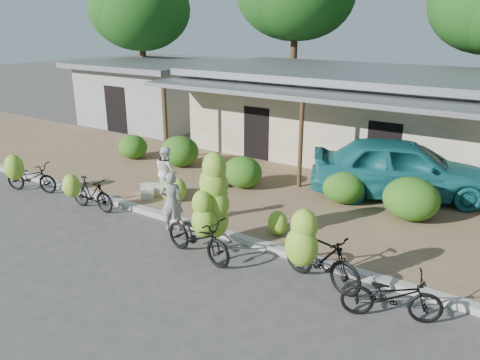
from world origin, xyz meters
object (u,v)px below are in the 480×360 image
Objects in this scene: bystander at (166,171)px; bike_far_left at (28,175)px; tree_back_left at (139,7)px; bike_far_right at (392,296)px; sack_far at (147,191)px; bike_right at (317,253)px; bike_center at (205,218)px; bike_left at (88,192)px; vendor at (172,202)px; sack_near at (162,189)px; teal_van at (401,168)px.

bike_far_left is at bearing 53.50° from bystander.
bike_far_right is (18.17, -12.18, -5.33)m from tree_back_left.
bike_right is at bearing -14.81° from sack_far.
bike_right is (2.71, 0.10, -0.14)m from bike_center.
bike_far_left is 2.75m from bike_left.
tree_back_left is 15.54m from sack_far.
bike_center is 1.52× the size of vendor.
tree_back_left is 9.31× the size of sack_near.
bike_right reaches higher than sack_near.
vendor is (-4.22, 0.44, 0.03)m from bike_right.
sack_near is at bearing 99.08° from teal_van.
tree_back_left is 16.09m from bike_left.
vendor is at bearing 62.33° from bike_far_right.
bike_right is 2.68× the size of sack_far.
vendor is at bearing -40.47° from sack_near.
sack_near is (-3.34, 2.11, -0.62)m from bike_center.
tree_back_left is 21.06m from bike_right.
sack_near is 0.64m from bystander.
sack_near is at bearing 49.88° from sack_far.
bike_far_left reaches higher than bike_left.
bike_center is at bearing -32.24° from sack_near.
sack_near is at bearing -43.42° from tree_back_left.
sack_near is at bearing -29.77° from bike_left.
bike_far_right reaches higher than sack_far.
teal_van is (5.84, 3.80, 0.14)m from bystander.
tree_back_left is 15.50m from sack_near.
tree_back_left is at bearing 11.15° from bike_far_left.
bike_far_right is at bearing -170.64° from bystander.
tree_back_left is 19.02m from bike_center.
bike_right is at bearing 156.76° from teal_van.
vendor is (1.84, -1.57, 0.52)m from sack_near.
bike_far_right is at bearing -83.65° from bike_right.
bike_left is 7.05m from bike_right.
bike_right is 5.85m from teal_van.
teal_van is (16.57, -6.11, -4.79)m from tree_back_left.
tree_back_left is at bearing 46.40° from teal_van.
bike_left is 1.75m from sack_far.
sack_far is at bearing 100.06° from teal_van.
tree_back_left is at bearing 57.67° from bike_center.
vendor reaches higher than bike_left.
bike_left is 2.86m from vendor.
bike_far_right is at bearing -33.84° from tree_back_left.
bike_center reaches higher than bike_left.
bike_center reaches higher than bike_right.
bike_center reaches higher than teal_van.
bike_far_right is 2.52× the size of sack_far.
bike_right is 0.38× the size of teal_van.
bike_center is at bearing 67.20° from bike_far_right.
teal_van is (9.78, 5.83, 0.44)m from bike_far_left.
sack_near is 1.13× the size of sack_far.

